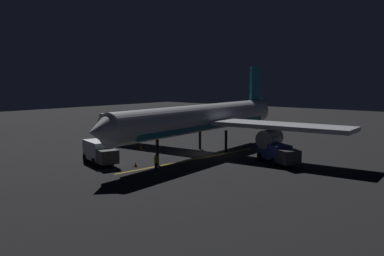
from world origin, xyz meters
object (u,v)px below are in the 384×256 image
object	(u,v)px
catering_truck	(277,154)
traffic_cone_near_left	(141,147)
ground_crew_worker	(156,162)
baggage_truck	(99,152)
traffic_cone_near_right	(136,165)
airliner	(205,119)

from	to	relation	value
catering_truck	traffic_cone_near_left	world-z (taller)	catering_truck
catering_truck	ground_crew_worker	size ratio (longest dim) A/B	3.59
baggage_truck	traffic_cone_near_left	bearing A→B (deg)	-69.34
ground_crew_worker	traffic_cone_near_right	size ratio (longest dim) A/B	3.16
ground_crew_worker	traffic_cone_near_right	xyz separation A→B (m)	(3.14, 0.03, -0.64)
baggage_truck	ground_crew_worker	xyz separation A→B (m)	(-7.52, -1.50, -0.42)
catering_truck	airliner	bearing A→B (deg)	-2.36
airliner	catering_truck	bearing A→B (deg)	177.64
ground_crew_worker	traffic_cone_near_left	distance (m)	14.04
airliner	ground_crew_worker	distance (m)	12.70
baggage_truck	traffic_cone_near_left	size ratio (longest dim) A/B	11.50
airliner	traffic_cone_near_right	world-z (taller)	airliner
airliner	traffic_cone_near_right	size ratio (longest dim) A/B	70.20
baggage_truck	catering_truck	size ratio (longest dim) A/B	1.01
catering_truck	traffic_cone_near_left	bearing A→B (deg)	8.96
baggage_truck	airliner	bearing A→B (deg)	-109.54
airliner	ground_crew_worker	world-z (taller)	airliner
traffic_cone_near_left	traffic_cone_near_right	world-z (taller)	same
airliner	baggage_truck	bearing A→B (deg)	70.46
airliner	catering_truck	world-z (taller)	airliner
baggage_truck	traffic_cone_near_left	xyz separation A→B (m)	(3.73, -9.89, -1.06)
airliner	ground_crew_worker	bearing A→B (deg)	103.11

